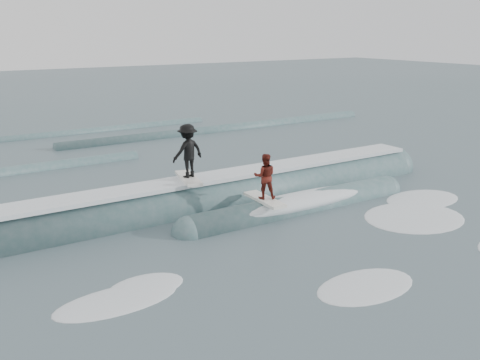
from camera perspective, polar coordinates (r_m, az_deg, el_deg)
ground at (r=16.41m, az=8.09°, el=-7.14°), size 160.00×160.00×0.00m
breaking_wave at (r=20.22m, az=0.00°, el=-2.36°), size 20.10×3.83×2.10m
surfer_black at (r=19.11m, az=-5.59°, el=2.94°), size 1.35×2.07×2.02m
surfer_red at (r=18.37m, az=2.66°, el=0.07°), size 0.96×2.03×1.68m
whitewater at (r=17.67m, az=15.36°, el=-5.86°), size 15.47×6.62×0.10m
far_swells at (r=31.02m, az=-15.13°, el=3.46°), size 40.92×8.65×0.80m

